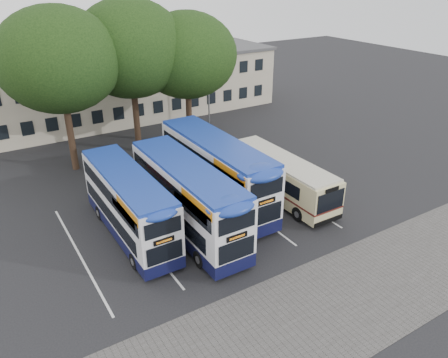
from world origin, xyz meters
TOP-DOWN VIEW (x-y plane):
  - ground at (0.00, 0.00)m, footprint 120.00×120.00m
  - paving_strip at (-2.00, -5.00)m, footprint 40.00×6.00m
  - bay_lines at (-3.75, 5.00)m, footprint 14.12×11.00m
  - depot_building at (0.00, 26.99)m, footprint 32.40×8.40m
  - lamp_post at (6.00, 19.97)m, footprint 0.25×1.05m
  - tree_left at (-7.90, 16.44)m, footprint 8.59×8.59m
  - tree_mid at (-2.34, 17.43)m, footprint 8.79×8.79m
  - tree_right at (2.04, 16.52)m, footprint 8.11×8.11m
  - bus_dd_left at (-7.61, 5.43)m, footprint 2.28×9.38m
  - bus_dd_mid at (-4.63, 4.04)m, footprint 2.46×10.14m
  - bus_dd_right at (-1.49, 6.15)m, footprint 2.56×10.57m
  - bus_single at (2.62, 4.76)m, footprint 2.36×9.27m

SIDE VIEW (x-z plane):
  - ground at x=0.00m, z-range 0.00..0.00m
  - paving_strip at x=-2.00m, z-range 0.00..0.01m
  - bay_lines at x=-3.75m, z-range 0.00..0.01m
  - bus_single at x=2.62m, z-range 0.18..2.95m
  - bus_dd_left at x=-7.61m, z-range 0.20..4.11m
  - bus_dd_mid at x=-4.63m, z-range 0.21..4.44m
  - bus_dd_right at x=-1.49m, z-range 0.22..4.63m
  - depot_building at x=0.00m, z-range 0.05..6.25m
  - lamp_post at x=6.00m, z-range 0.55..9.61m
  - tree_right at x=2.04m, z-range 2.07..13.12m
  - tree_left at x=-7.90m, z-range 2.28..14.16m
  - tree_mid at x=-2.34m, z-range 2.30..14.40m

